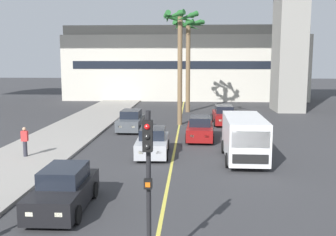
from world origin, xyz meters
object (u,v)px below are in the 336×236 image
object	(u,v)px
palm_tree_near_median	(188,39)
pedestrian_mid_block	(25,141)
car_queue_third	(224,116)
palm_tree_mid_median	(180,36)
car_queue_fifth	(200,129)
car_queue_front	(153,143)
traffic_light_median_near	(148,171)
car_queue_second	(64,190)
car_queue_fourth	(131,121)
delivery_van	(244,137)

from	to	relation	value
palm_tree_near_median	pedestrian_mid_block	bearing A→B (deg)	-113.33
palm_tree_near_median	car_queue_third	bearing A→B (deg)	-67.42
palm_tree_near_median	palm_tree_mid_median	bearing A→B (deg)	-94.05
car_queue_fifth	palm_tree_mid_median	xyz separation A→B (m)	(-1.56, 6.17, 6.54)
car_queue_front	car_queue_fifth	bearing A→B (deg)	58.60
car_queue_front	car_queue_third	xyz separation A→B (m)	(4.91, 11.16, 0.00)
traffic_light_median_near	pedestrian_mid_block	world-z (taller)	traffic_light_median_near
car_queue_second	car_queue_fifth	distance (m)	13.97
traffic_light_median_near	car_queue_fourth	bearing A→B (deg)	99.96
car_queue_third	car_queue_fourth	world-z (taller)	same
car_queue_second	pedestrian_mid_block	distance (m)	8.37
car_queue_third	car_queue_fifth	distance (m)	6.94
car_queue_second	pedestrian_mid_block	bearing A→B (deg)	122.13
car_queue_front	traffic_light_median_near	xyz separation A→B (m)	(1.15, -12.64, 1.99)
palm_tree_mid_median	pedestrian_mid_block	bearing A→B (deg)	-123.80
delivery_van	traffic_light_median_near	bearing A→B (deg)	-108.29
car_queue_second	palm_tree_mid_median	size ratio (longest dim) A/B	0.44
pedestrian_mid_block	car_queue_second	bearing A→B (deg)	-57.87
car_queue_fourth	delivery_van	bearing A→B (deg)	-49.18
palm_tree_mid_median	car_queue_second	bearing A→B (deg)	-100.70
delivery_van	traffic_light_median_near	xyz separation A→B (m)	(-3.88, -11.74, 1.43)
traffic_light_median_near	pedestrian_mid_block	distance (m)	13.96
car_queue_third	delivery_van	bearing A→B (deg)	-89.42
delivery_van	car_queue_third	bearing A→B (deg)	90.58
car_queue_front	car_queue_fifth	distance (m)	5.33
car_queue_front	car_queue_fourth	world-z (taller)	same
car_queue_second	car_queue_fourth	xyz separation A→B (m)	(-0.02, 16.16, 0.00)
car_queue_second	car_queue_fourth	distance (m)	16.16
car_queue_third	delivery_van	world-z (taller)	delivery_van
car_queue_third	palm_tree_near_median	distance (m)	10.57
traffic_light_median_near	car_queue_second	bearing A→B (deg)	130.19
car_queue_second	pedestrian_mid_block	world-z (taller)	pedestrian_mid_block
car_queue_third	palm_tree_mid_median	bearing A→B (deg)	-173.30
car_queue_third	car_queue_fifth	bearing A→B (deg)	-107.91
car_queue_front	car_queue_third	size ratio (longest dim) A/B	1.01
car_queue_front	car_queue_fourth	size ratio (longest dim) A/B	1.01
car_queue_front	pedestrian_mid_block	xyz separation A→B (m)	(-6.86, -1.34, 0.28)
car_queue_fifth	palm_tree_mid_median	world-z (taller)	palm_tree_mid_median
car_queue_front	pedestrian_mid_block	distance (m)	6.99
car_queue_third	pedestrian_mid_block	distance (m)	17.16
car_queue_front	car_queue_fifth	size ratio (longest dim) A/B	1.00
car_queue_third	delivery_van	distance (m)	12.07
palm_tree_near_median	car_queue_fifth	bearing A→B (deg)	-85.96
car_queue_front	palm_tree_mid_median	xyz separation A→B (m)	(1.21, 10.72, 6.54)
car_queue_fifth	car_queue_second	bearing A→B (deg)	-111.77
traffic_light_median_near	palm_tree_mid_median	world-z (taller)	palm_tree_mid_median
car_queue_fifth	palm_tree_mid_median	bearing A→B (deg)	104.21
delivery_van	pedestrian_mid_block	size ratio (longest dim) A/B	3.25
car_queue_third	palm_tree_near_median	size ratio (longest dim) A/B	0.44
car_queue_fifth	traffic_light_median_near	bearing A→B (deg)	-95.39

